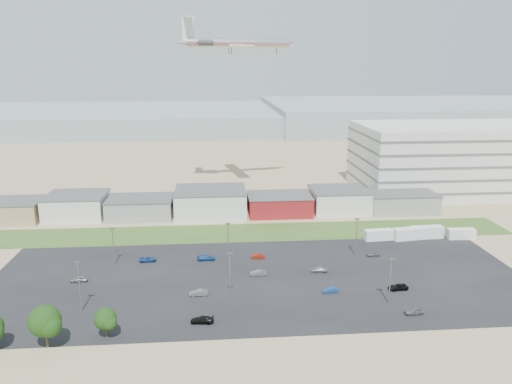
{
  "coord_description": "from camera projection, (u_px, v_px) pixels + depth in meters",
  "views": [
    {
      "loc": [
        -4.35,
        -83.16,
        46.59
      ],
      "look_at": [
        4.47,
        22.0,
        19.62
      ],
      "focal_mm": 35.0,
      "sensor_mm": 36.0,
      "label": 1
    }
  ],
  "objects": [
    {
      "name": "ground",
      "position": [
        242.0,
        324.0,
        92.18
      ],
      "size": [
        700.0,
        700.0,
        0.0
      ],
      "primitive_type": "plane",
      "color": "#988760",
      "rests_on": "ground"
    },
    {
      "name": "parking_lot",
      "position": [
        259.0,
        279.0,
        111.89
      ],
      "size": [
        120.0,
        50.0,
        0.01
      ],
      "primitive_type": "cube",
      "color": "black",
      "rests_on": "ground"
    },
    {
      "name": "grass_strip",
      "position": [
        232.0,
        233.0,
        142.38
      ],
      "size": [
        160.0,
        16.0,
        0.02
      ],
      "primitive_type": "cube",
      "color": "#324E1D",
      "rests_on": "ground"
    },
    {
      "name": "hills_backdrop",
      "position": [
        270.0,
        119.0,
        398.43
      ],
      "size": [
        700.0,
        200.0,
        9.0
      ],
      "primitive_type": null,
      "color": "gray",
      "rests_on": "ground"
    },
    {
      "name": "building_row",
      "position": [
        176.0,
        203.0,
        158.36
      ],
      "size": [
        170.0,
        20.0,
        8.0
      ],
      "primitive_type": null,
      "color": "silver",
      "rests_on": "ground"
    },
    {
      "name": "parking_garage",
      "position": [
        465.0,
        158.0,
        188.1
      ],
      "size": [
        80.0,
        40.0,
        25.0
      ],
      "primitive_type": "cube",
      "color": "silver",
      "rests_on": "ground"
    },
    {
      "name": "box_trailer_a",
      "position": [
        378.0,
        235.0,
        136.44
      ],
      "size": [
        7.91,
        3.1,
        2.9
      ],
      "primitive_type": null,
      "rotation": [
        0.0,
        0.0,
        0.09
      ],
      "color": "silver",
      "rests_on": "ground"
    },
    {
      "name": "box_trailer_b",
      "position": [
        408.0,
        234.0,
        136.82
      ],
      "size": [
        8.75,
        3.8,
        3.18
      ],
      "primitive_type": null,
      "rotation": [
        0.0,
        0.0,
        0.14
      ],
      "color": "silver",
      "rests_on": "ground"
    },
    {
      "name": "box_trailer_c",
      "position": [
        427.0,
        232.0,
        138.0
      ],
      "size": [
        8.85,
        3.09,
        3.28
      ],
      "primitive_type": null,
      "rotation": [
        0.0,
        0.0,
        0.04
      ],
      "color": "silver",
      "rests_on": "ground"
    },
    {
      "name": "box_trailer_d",
      "position": [
        461.0,
        234.0,
        137.36
      ],
      "size": [
        7.58,
        2.55,
        2.82
      ],
      "primitive_type": null,
      "rotation": [
        0.0,
        0.0,
        -0.03
      ],
      "color": "silver",
      "rests_on": "ground"
    },
    {
      "name": "tree_right",
      "position": [
        45.0,
        324.0,
        83.69
      ],
      "size": [
        5.8,
        5.8,
        8.7
      ],
      "primitive_type": null,
      "color": "black",
      "rests_on": "ground"
    },
    {
      "name": "tree_near",
      "position": [
        105.0,
        321.0,
        87.11
      ],
      "size": [
        4.15,
        4.15,
        6.23
      ],
      "primitive_type": null,
      "color": "black",
      "rests_on": "ground"
    },
    {
      "name": "lightpole_front_l",
      "position": [
        80.0,
        287.0,
        96.08
      ],
      "size": [
        1.2,
        0.5,
        10.2
      ],
      "primitive_type": null,
      "color": "slate",
      "rests_on": "ground"
    },
    {
      "name": "lightpole_front_m",
      "position": [
        230.0,
        278.0,
        99.74
      ],
      "size": [
        1.24,
        0.52,
        10.54
      ],
      "primitive_type": null,
      "color": "slate",
      "rests_on": "ground"
    },
    {
      "name": "lightpole_front_r",
      "position": [
        390.0,
        281.0,
        99.28
      ],
      "size": [
        1.13,
        0.47,
        9.6
      ],
      "primitive_type": null,
      "color": "slate",
      "rests_on": "ground"
    },
    {
      "name": "lightpole_back_l",
      "position": [
        113.0,
        247.0,
        118.37
      ],
      "size": [
        1.11,
        0.46,
        9.4
      ],
      "primitive_type": null,
      "color": "slate",
      "rests_on": "ground"
    },
    {
      "name": "lightpole_back_m",
      "position": [
        228.0,
        243.0,
        119.64
      ],
      "size": [
        1.18,
        0.49,
        10.06
      ],
      "primitive_type": null,
      "color": "slate",
      "rests_on": "ground"
    },
    {
      "name": "lightpole_back_r",
      "position": [
        356.0,
        237.0,
        124.06
      ],
      "size": [
        1.16,
        0.48,
        9.82
      ],
      "primitive_type": null,
      "color": "slate",
      "rests_on": "ground"
    },
    {
      "name": "airliner",
      "position": [
        239.0,
        43.0,
        179.46
      ],
      "size": [
        50.82,
        39.42,
        13.48
      ],
      "primitive_type": null,
      "rotation": [
        0.0,
        0.0,
        0.2
      ],
      "color": "silver"
    },
    {
      "name": "parked_car_0",
      "position": [
        398.0,
        287.0,
        106.34
      ],
      "size": [
        4.48,
        2.44,
        1.19
      ],
      "primitive_type": "imported",
      "rotation": [
        0.0,
        0.0,
        -1.46
      ],
      "color": "black",
      "rests_on": "ground"
    },
    {
      "name": "parked_car_1",
      "position": [
        330.0,
        290.0,
        105.07
      ],
      "size": [
        3.51,
        1.59,
        1.12
      ],
      "primitive_type": "imported",
      "rotation": [
        0.0,
        0.0,
        -1.45
      ],
      "color": "navy",
      "rests_on": "ground"
    },
    {
      "name": "parked_car_2",
      "position": [
        414.0,
        311.0,
        95.86
      ],
      "size": [
        3.82,
        1.82,
        1.26
      ],
      "primitive_type": "imported",
      "rotation": [
        0.0,
        0.0,
        -1.48
      ],
      "color": "#595B5E",
      "rests_on": "ground"
    },
    {
      "name": "parked_car_3",
      "position": [
        202.0,
        320.0,
        92.61
      ],
      "size": [
        4.51,
        2.26,
        1.26
      ],
      "primitive_type": "imported",
      "rotation": [
        0.0,
        0.0,
        -1.69
      ],
      "color": "black",
      "rests_on": "ground"
    },
    {
      "name": "parked_car_4",
      "position": [
        199.0,
        293.0,
        103.65
      ],
      "size": [
        3.91,
        1.44,
        1.28
      ],
      "primitive_type": "imported",
      "rotation": [
        0.0,
        0.0,
        -1.59
      ],
      "color": "#595B5E",
      "rests_on": "ground"
    },
    {
      "name": "parked_car_5",
      "position": [
        79.0,
        279.0,
        110.18
      ],
      "size": [
        3.67,
        1.51,
        1.24
      ],
      "primitive_type": "imported",
      "rotation": [
        0.0,
        0.0,
        -1.56
      ],
      "color": "#A5A5AA",
      "rests_on": "ground"
    },
    {
      "name": "parked_car_6",
      "position": [
        206.0,
        258.0,
        122.4
      ],
      "size": [
        4.5,
        1.91,
        1.29
      ],
      "primitive_type": "imported",
      "rotation": [
        0.0,
        0.0,
        1.59
      ],
      "color": "navy",
      "rests_on": "ground"
    },
    {
      "name": "parked_car_7",
      "position": [
        258.0,
        273.0,
        113.6
      ],
      "size": [
        3.8,
        1.48,
        1.23
      ],
      "primitive_type": "imported",
      "rotation": [
        0.0,
        0.0,
        -1.62
      ],
      "color": "#595B5E",
      "rests_on": "ground"
    },
    {
      "name": "parked_car_8",
      "position": [
        373.0,
        254.0,
        124.87
      ],
      "size": [
        3.33,
        1.49,
        1.11
      ],
      "primitive_type": "imported",
      "rotation": [
        0.0,
        0.0,
        1.52
      ],
      "color": "#595B5E",
      "rests_on": "ground"
    },
    {
      "name": "parked_car_9",
      "position": [
        148.0,
        259.0,
        121.56
      ],
      "size": [
        4.19,
        2.1,
        1.14
      ],
      "primitive_type": "imported",
      "rotation": [
        0.0,
        0.0,
        1.63
      ],
      "color": "navy",
      "rests_on": "ground"
    },
    {
      "name": "parked_car_10",
      "position": [
        47.0,
        324.0,
        91.08
      ],
      "size": [
        3.89,
        1.66,
        1.12
      ],
      "primitive_type": "imported",
      "rotation": [
        0.0,
        0.0,
        1.59
      ],
      "color": "#595B5E",
      "rests_on": "ground"
    },
    {
      "name": "parked_car_11",
      "position": [
        258.0,
        256.0,
        123.5
      ],
      "size": [
        3.49,
        1.47,
        1.12
      ],
      "primitive_type": "imported",
      "rotation": [
        0.0,
        0.0,
        1.49
      ],
      "color": "maroon",
      "rests_on": "ground"
    },
    {
      "name": "parked_car_12",
      "position": [
        319.0,
        270.0,
        115.4
      ],
      "size": [
        4.14,
        2.06,
        1.16
      ],
      "primitive_type": "imported",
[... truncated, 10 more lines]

